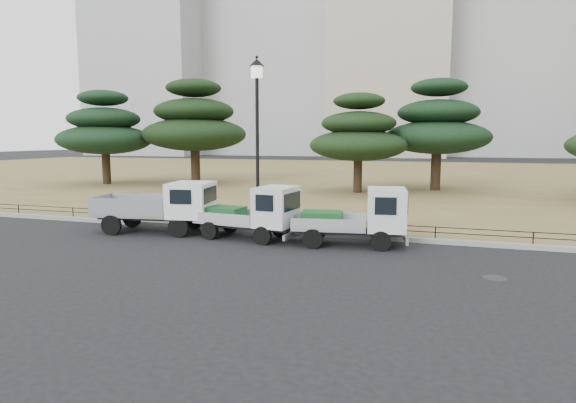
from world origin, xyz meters
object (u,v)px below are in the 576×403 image
(truck_kei_front, at_px, (254,213))
(tarp_pile, at_px, (125,208))
(truck_kei_rear, at_px, (358,217))
(street_lamp, at_px, (257,115))
(truck_large, at_px, (162,204))

(truck_kei_front, relative_size, tarp_pile, 1.93)
(tarp_pile, bearing_deg, truck_kei_front, -15.23)
(truck_kei_rear, distance_m, tarp_pile, 10.41)
(truck_kei_front, bearing_deg, street_lamp, 112.87)
(truck_kei_rear, xyz_separation_m, street_lamp, (-4.05, 1.37, 3.43))
(truck_kei_front, bearing_deg, truck_large, -174.68)
(truck_large, xyz_separation_m, truck_kei_front, (3.74, -0.10, -0.12))
(truck_kei_front, relative_size, truck_kei_rear, 0.97)
(street_lamp, relative_size, tarp_pile, 3.27)
(truck_large, xyz_separation_m, tarp_pile, (-2.89, 1.71, -0.49))
(truck_large, relative_size, street_lamp, 0.73)
(truck_kei_front, xyz_separation_m, tarp_pile, (-6.63, 1.81, -0.36))
(street_lamp, height_order, tarp_pile, street_lamp)
(truck_large, relative_size, truck_kei_front, 1.24)
(truck_kei_front, height_order, street_lamp, street_lamp)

